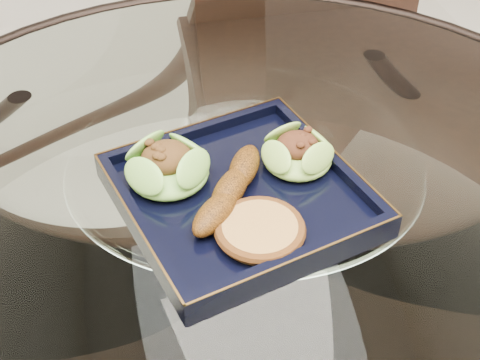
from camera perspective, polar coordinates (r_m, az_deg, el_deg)
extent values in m
cylinder|color=white|center=(0.84, 0.37, -1.15)|extent=(1.10, 1.10, 0.01)
torus|color=black|center=(0.84, 0.37, -1.15)|extent=(1.13, 1.13, 0.02)
cylinder|color=black|center=(1.36, 9.26, -3.59)|extent=(0.04, 0.04, 0.75)
cylinder|color=black|center=(1.30, -14.73, -7.25)|extent=(0.04, 0.04, 0.75)
cube|color=black|center=(1.28, 7.94, 2.34)|extent=(0.47, 0.47, 0.04)
cylinder|color=black|center=(1.31, 0.99, -13.80)|extent=(0.04, 0.04, 0.50)
cylinder|color=black|center=(1.42, 17.35, -10.41)|extent=(0.04, 0.04, 0.50)
cylinder|color=black|center=(1.57, -2.27, -1.93)|extent=(0.04, 0.04, 0.50)
cylinder|color=black|center=(1.66, 11.52, 0.08)|extent=(0.04, 0.04, 0.50)
cube|color=black|center=(0.81, 0.00, -1.61)|extent=(0.33, 0.33, 0.02)
ellipsoid|color=#56A02E|center=(0.81, -6.18, 1.00)|extent=(0.12, 0.12, 0.04)
ellipsoid|color=#66992C|center=(0.83, 4.93, 2.18)|extent=(0.09, 0.09, 0.03)
ellipsoid|color=#6B390B|center=(0.78, -0.84, -0.78)|extent=(0.12, 0.15, 0.03)
cylinder|color=#B8893D|center=(0.74, 1.71, -4.36)|extent=(0.09, 0.09, 0.02)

